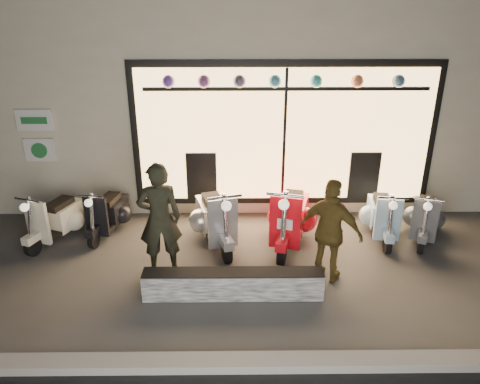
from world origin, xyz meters
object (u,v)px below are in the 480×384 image
object	(u,v)px
scooter_red	(291,216)
woman	(331,232)
graffiti_barrier	(233,284)
scooter_silver	(214,217)
man	(160,219)

from	to	relation	value
scooter_red	woman	bearing A→B (deg)	-55.18
graffiti_barrier	woman	size ratio (longest dim) A/B	1.58
graffiti_barrier	scooter_red	bearing A→B (deg)	58.84
scooter_red	graffiti_barrier	bearing A→B (deg)	-105.80
graffiti_barrier	scooter_red	size ratio (longest dim) A/B	1.59
scooter_silver	man	world-z (taller)	man
scooter_silver	man	distance (m)	1.29
scooter_silver	man	size ratio (longest dim) A/B	0.85
scooter_red	woman	xyz separation A→B (m)	(0.42, -1.19, 0.34)
scooter_silver	woman	size ratio (longest dim) A/B	0.94
scooter_red	man	xyz separation A→B (m)	(-2.05, -0.92, 0.43)
scooter_red	man	world-z (taller)	man
scooter_silver	man	bearing A→B (deg)	-145.03
scooter_red	woman	world-z (taller)	woman
man	graffiti_barrier	bearing A→B (deg)	136.95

